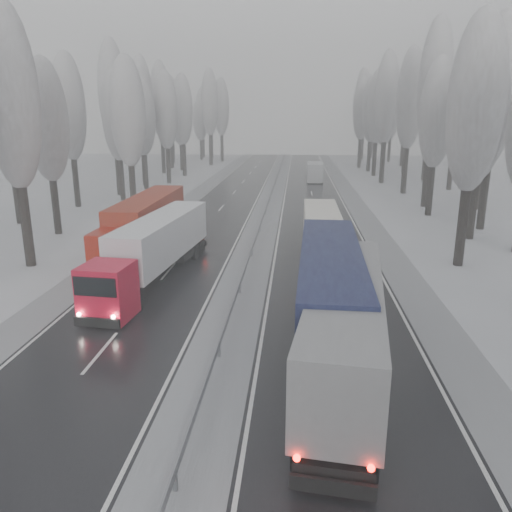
# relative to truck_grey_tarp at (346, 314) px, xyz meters

# --- Properties ---
(carriageway_right) EXTENTS (7.50, 200.00, 0.03)m
(carriageway_right) POSITION_rel_truck_grey_tarp_xyz_m (0.01, 18.56, -2.38)
(carriageway_right) COLOR black
(carriageway_right) RESTS_ON ground
(carriageway_left) EXTENTS (7.50, 200.00, 0.03)m
(carriageway_left) POSITION_rel_truck_grey_tarp_xyz_m (-10.49, 18.56, -2.38)
(carriageway_left) COLOR black
(carriageway_left) RESTS_ON ground
(median_slush) EXTENTS (3.00, 200.00, 0.04)m
(median_slush) POSITION_rel_truck_grey_tarp_xyz_m (-5.24, 18.56, -2.38)
(median_slush) COLOR #9D9FA5
(median_slush) RESTS_ON ground
(shoulder_right) EXTENTS (2.40, 200.00, 0.04)m
(shoulder_right) POSITION_rel_truck_grey_tarp_xyz_m (4.96, 18.56, -2.38)
(shoulder_right) COLOR #9D9FA5
(shoulder_right) RESTS_ON ground
(shoulder_left) EXTENTS (2.40, 200.00, 0.04)m
(shoulder_left) POSITION_rel_truck_grey_tarp_xyz_m (-15.44, 18.56, -2.38)
(shoulder_left) COLOR #9D9FA5
(shoulder_left) RESTS_ON ground
(median_guardrail) EXTENTS (0.12, 200.00, 0.76)m
(median_guardrail) POSITION_rel_truck_grey_tarp_xyz_m (-5.24, 18.55, -1.80)
(median_guardrail) COLOR slate
(median_guardrail) RESTS_ON ground
(tree_18) EXTENTS (3.60, 3.60, 16.58)m
(tree_18) POSITION_rel_truck_grey_tarp_xyz_m (9.27, 15.59, 8.30)
(tree_18) COLOR black
(tree_18) RESTS_ON ground
(tree_20) EXTENTS (3.60, 3.60, 15.71)m
(tree_20) POSITION_rel_truck_grey_tarp_xyz_m (12.66, 23.72, 7.75)
(tree_20) COLOR black
(tree_20) RESTS_ON ground
(tree_21) EXTENTS (3.60, 3.60, 18.62)m
(tree_21) POSITION_rel_truck_grey_tarp_xyz_m (14.88, 27.72, 9.60)
(tree_21) COLOR black
(tree_21) RESTS_ON ground
(tree_22) EXTENTS (3.60, 3.60, 15.86)m
(tree_22) POSITION_rel_truck_grey_tarp_xyz_m (11.78, 34.16, 7.84)
(tree_22) COLOR black
(tree_22) RESTS_ON ground
(tree_23) EXTENTS (3.60, 3.60, 13.55)m
(tree_23) POSITION_rel_truck_grey_tarp_xyz_m (18.07, 38.16, 6.37)
(tree_23) COLOR black
(tree_23) RESTS_ON ground
(tree_24) EXTENTS (3.60, 3.60, 20.49)m
(tree_24) POSITION_rel_truck_grey_tarp_xyz_m (12.66, 39.58, 10.79)
(tree_24) COLOR black
(tree_24) RESTS_ON ground
(tree_25) EXTENTS (3.60, 3.60, 19.44)m
(tree_25) POSITION_rel_truck_grey_tarp_xyz_m (19.57, 43.58, 10.12)
(tree_25) COLOR black
(tree_25) RESTS_ON ground
(tree_26) EXTENTS (3.60, 3.60, 18.78)m
(tree_26) POSITION_rel_truck_grey_tarp_xyz_m (12.32, 49.83, 9.70)
(tree_26) COLOR black
(tree_26) RESTS_ON ground
(tree_27) EXTENTS (3.60, 3.60, 17.62)m
(tree_27) POSITION_rel_truck_grey_tarp_xyz_m (19.47, 53.83, 8.96)
(tree_27) COLOR black
(tree_27) RESTS_ON ground
(tree_28) EXTENTS (3.60, 3.60, 19.62)m
(tree_28) POSITION_rel_truck_grey_tarp_xyz_m (11.10, 60.51, 10.24)
(tree_28) COLOR black
(tree_28) RESTS_ON ground
(tree_29) EXTENTS (3.60, 3.60, 18.11)m
(tree_29) POSITION_rel_truck_grey_tarp_xyz_m (18.47, 64.51, 9.27)
(tree_29) COLOR black
(tree_29) RESTS_ON ground
(tree_30) EXTENTS (3.60, 3.60, 17.86)m
(tree_30) POSITION_rel_truck_grey_tarp_xyz_m (11.32, 70.26, 9.12)
(tree_30) COLOR black
(tree_30) RESTS_ON ground
(tree_31) EXTENTS (3.60, 3.60, 18.58)m
(tree_31) POSITION_rel_truck_grey_tarp_xyz_m (17.24, 74.26, 9.57)
(tree_31) COLOR black
(tree_31) RESTS_ON ground
(tree_32) EXTENTS (3.60, 3.60, 17.33)m
(tree_32) POSITION_rel_truck_grey_tarp_xyz_m (11.39, 77.77, 8.78)
(tree_32) COLOR black
(tree_32) RESTS_ON ground
(tree_33) EXTENTS (3.60, 3.60, 14.33)m
(tree_33) POSITION_rel_truck_grey_tarp_xyz_m (14.53, 81.77, 6.86)
(tree_33) COLOR black
(tree_33) RESTS_ON ground
(tree_34) EXTENTS (3.60, 3.60, 17.63)m
(tree_34) POSITION_rel_truck_grey_tarp_xyz_m (10.49, 84.88, 8.97)
(tree_34) COLOR black
(tree_34) RESTS_ON ground
(tree_35) EXTENTS (3.60, 3.60, 18.25)m
(tree_35) POSITION_rel_truck_grey_tarp_xyz_m (19.70, 88.88, 9.37)
(tree_35) COLOR black
(tree_35) RESTS_ON ground
(tree_36) EXTENTS (3.60, 3.60, 20.23)m
(tree_36) POSITION_rel_truck_grey_tarp_xyz_m (11.80, 94.72, 10.62)
(tree_36) COLOR black
(tree_36) RESTS_ON ground
(tree_37) EXTENTS (3.60, 3.60, 16.37)m
(tree_37) POSITION_rel_truck_grey_tarp_xyz_m (18.78, 98.72, 8.17)
(tree_37) COLOR black
(tree_37) RESTS_ON ground
(tree_38) EXTENTS (3.60, 3.60, 17.97)m
(tree_38) POSITION_rel_truck_grey_tarp_xyz_m (13.49, 105.29, 9.19)
(tree_38) COLOR black
(tree_38) RESTS_ON ground
(tree_39) EXTENTS (3.60, 3.60, 16.19)m
(tree_39) POSITION_rel_truck_grey_tarp_xyz_m (16.31, 109.29, 8.05)
(tree_39) COLOR black
(tree_39) RESTS_ON ground
(tree_58) EXTENTS (3.60, 3.60, 17.21)m
(tree_58) POSITION_rel_truck_grey_tarp_xyz_m (-20.37, 13.12, 8.70)
(tree_58) COLOR black
(tree_58) RESTS_ON ground
(tree_60) EXTENTS (3.60, 3.60, 14.84)m
(tree_60) POSITION_rel_truck_grey_tarp_xyz_m (-22.99, 22.76, 7.19)
(tree_60) COLOR black
(tree_60) RESTS_ON ground
(tree_61) EXTENTS (3.60, 3.60, 13.95)m
(tree_61) POSITION_rel_truck_grey_tarp_xyz_m (-28.76, 26.76, 6.62)
(tree_61) COLOR black
(tree_61) RESTS_ON ground
(tree_62) EXTENTS (3.60, 3.60, 16.04)m
(tree_62) POSITION_rel_truck_grey_tarp_xyz_m (-19.18, 32.29, 7.96)
(tree_62) COLOR black
(tree_62) RESTS_ON ground
(tree_63) EXTENTS (3.60, 3.60, 16.88)m
(tree_63) POSITION_rel_truck_grey_tarp_xyz_m (-27.09, 36.29, 8.50)
(tree_63) COLOR black
(tree_63) RESTS_ON ground
(tree_64) EXTENTS (3.60, 3.60, 15.42)m
(tree_64) POSITION_rel_truck_grey_tarp_xyz_m (-23.50, 41.27, 7.56)
(tree_64) COLOR black
(tree_64) RESTS_ON ground
(tree_65) EXTENTS (3.60, 3.60, 19.48)m
(tree_65) POSITION_rel_truck_grey_tarp_xyz_m (-25.29, 45.27, 10.15)
(tree_65) COLOR black
(tree_65) RESTS_ON ground
(tree_66) EXTENTS (3.60, 3.60, 15.23)m
(tree_66) POSITION_rel_truck_grey_tarp_xyz_m (-23.40, 50.91, 7.44)
(tree_66) COLOR black
(tree_66) RESTS_ON ground
(tree_67) EXTENTS (3.60, 3.60, 17.09)m
(tree_67) POSITION_rel_truck_grey_tarp_xyz_m (-24.79, 54.91, 8.63)
(tree_67) COLOR black
(tree_67) RESTS_ON ground
(tree_68) EXTENTS (3.60, 3.60, 16.65)m
(tree_68) POSITION_rel_truck_grey_tarp_xyz_m (-21.82, 57.67, 8.35)
(tree_68) COLOR black
(tree_68) RESTS_ON ground
(tree_69) EXTENTS (3.60, 3.60, 19.35)m
(tree_69) POSITION_rel_truck_grey_tarp_xyz_m (-26.66, 61.67, 10.06)
(tree_69) COLOR black
(tree_69) RESTS_ON ground
(tree_70) EXTENTS (3.60, 3.60, 17.09)m
(tree_70) POSITION_rel_truck_grey_tarp_xyz_m (-21.57, 67.75, 8.63)
(tree_70) COLOR black
(tree_70) RESTS_ON ground
(tree_71) EXTENTS (3.60, 3.60, 19.61)m
(tree_71) POSITION_rel_truck_grey_tarp_xyz_m (-26.33, 71.75, 10.23)
(tree_71) COLOR black
(tree_71) RESTS_ON ground
(tree_72) EXTENTS (3.60, 3.60, 15.11)m
(tree_72) POSITION_rel_truck_grey_tarp_xyz_m (-24.17, 77.09, 7.36)
(tree_72) COLOR black
(tree_72) RESTS_ON ground
(tree_73) EXTENTS (3.60, 3.60, 17.22)m
(tree_73) POSITION_rel_truck_grey_tarp_xyz_m (-27.06, 81.09, 8.71)
(tree_73) COLOR black
(tree_73) RESTS_ON ground
(tree_74) EXTENTS (3.60, 3.60, 19.68)m
(tree_74) POSITION_rel_truck_grey_tarp_xyz_m (-20.31, 87.89, 10.28)
(tree_74) COLOR black
(tree_74) RESTS_ON ground
(tree_75) EXTENTS (3.60, 3.60, 18.60)m
(tree_75) POSITION_rel_truck_grey_tarp_xyz_m (-29.44, 91.89, 9.59)
(tree_75) COLOR black
(tree_75) RESTS_ON ground
(tree_76) EXTENTS (3.60, 3.60, 18.55)m
(tree_76) POSITION_rel_truck_grey_tarp_xyz_m (-19.29, 97.28, 9.55)
(tree_76) COLOR black
(tree_76) RESTS_ON ground
(tree_77) EXTENTS (3.60, 3.60, 14.32)m
(tree_77) POSITION_rel_truck_grey_tarp_xyz_m (-24.90, 101.28, 6.86)
(tree_77) COLOR black
(tree_77) RESTS_ON ground
(tree_78) EXTENTS (3.60, 3.60, 19.55)m
(tree_78) POSITION_rel_truck_grey_tarp_xyz_m (-22.80, 103.87, 10.19)
(tree_78) COLOR black
(tree_78) RESTS_ON ground
(tree_79) EXTENTS (3.60, 3.60, 17.07)m
(tree_79) POSITION_rel_truck_grey_tarp_xyz_m (-25.57, 107.87, 8.61)
(tree_79) COLOR black
(tree_79) RESTS_ON ground
(truck_grey_tarp) EXTENTS (4.51, 16.16, 4.11)m
(truck_grey_tarp) POSITION_rel_truck_grey_tarp_xyz_m (0.00, 0.00, 0.00)
(truck_grey_tarp) COLOR #56555B
(truck_grey_tarp) RESTS_ON ground
(truck_blue_box) EXTENTS (3.19, 16.76, 4.28)m
(truck_blue_box) POSITION_rel_truck_grey_tarp_xyz_m (-0.44, 3.92, 0.10)
(truck_blue_box) COLOR #1B1F44
(truck_blue_box) RESTS_ON ground
(truck_cream_box) EXTENTS (2.39, 14.79, 3.79)m
(truck_cream_box) POSITION_rel_truck_grey_tarp_xyz_m (-0.28, 15.27, -0.19)
(truck_cream_box) COLOR #B7B5A2
(truck_cream_box) RESTS_ON ground
(box_truck_distant) EXTENTS (2.65, 8.02, 2.97)m
(box_truck_distant) POSITION_rel_truck_grey_tarp_xyz_m (0.86, 61.75, -0.89)
(box_truck_distant) COLOR #A6AAAD
(box_truck_distant) RESTS_ON ground
(truck_red_white) EXTENTS (3.81, 15.11, 3.84)m
(truck_red_white) POSITION_rel_truck_grey_tarp_xyz_m (-10.73, 10.81, -0.16)
(truck_red_white) COLOR red
(truck_red_white) RESTS_ON ground
(truck_red_red) EXTENTS (2.56, 16.04, 4.11)m
(truck_red_red) POSITION_rel_truck_grey_tarp_xyz_m (-13.35, 17.10, -0.00)
(truck_red_red) COLOR #9F1709
(truck_red_red) RESTS_ON ground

